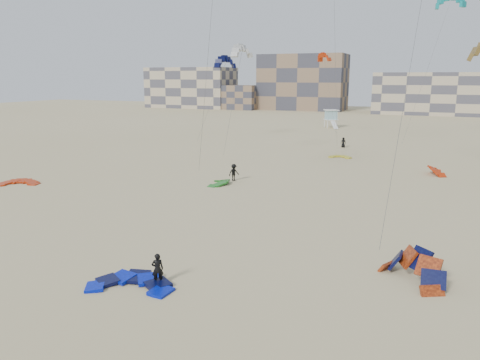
% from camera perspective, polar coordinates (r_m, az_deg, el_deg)
% --- Properties ---
extents(ground, '(320.00, 320.00, 0.00)m').
position_cam_1_polar(ground, '(26.09, -7.68, -11.77)').
color(ground, '#C7B585').
rests_on(ground, ground).
extents(kite_ground_blue, '(5.00, 5.15, 1.01)m').
position_cam_1_polar(kite_ground_blue, '(25.54, -13.13, -12.55)').
color(kite_ground_blue, '#0119D9').
rests_on(kite_ground_blue, ground).
extents(kite_ground_orange, '(5.73, 5.72, 4.00)m').
position_cam_1_polar(kite_ground_orange, '(27.14, 20.11, -11.46)').
color(kite_ground_orange, '#D24915').
rests_on(kite_ground_orange, ground).
extents(kite_ground_red, '(5.23, 5.31, 1.03)m').
position_cam_1_polar(kite_ground_red, '(52.66, -25.39, -0.46)').
color(kite_ground_red, red).
rests_on(kite_ground_red, ground).
extents(kite_ground_green, '(3.74, 3.57, 1.51)m').
position_cam_1_polar(kite_ground_green, '(47.71, -2.65, -0.49)').
color(kite_ground_green, '#257F21').
rests_on(kite_ground_green, ground).
extents(kite_ground_red_far, '(3.63, 3.48, 2.69)m').
position_cam_1_polar(kite_ground_red_far, '(56.70, 22.83, 0.62)').
color(kite_ground_red_far, red).
rests_on(kite_ground_red_far, ground).
extents(kite_ground_yellow, '(2.77, 2.92, 0.53)m').
position_cam_1_polar(kite_ground_yellow, '(64.78, 12.08, 2.68)').
color(kite_ground_yellow, yellow).
rests_on(kite_ground_yellow, ground).
extents(kitesurfer_main, '(0.74, 0.70, 1.70)m').
position_cam_1_polar(kitesurfer_main, '(25.22, -10.02, -10.63)').
color(kitesurfer_main, black).
rests_on(kitesurfer_main, ground).
extents(kitesurfer_c, '(1.22, 1.33, 1.79)m').
position_cam_1_polar(kitesurfer_c, '(48.92, -0.76, 0.93)').
color(kitesurfer_c, black).
rests_on(kitesurfer_c, ground).
extents(kitesurfer_e, '(0.82, 0.59, 1.57)m').
position_cam_1_polar(kitesurfer_e, '(74.24, 12.48, 4.49)').
color(kitesurfer_e, black).
rests_on(kitesurfer_e, ground).
extents(kite_fly_grey, '(4.21, 5.94, 14.04)m').
position_cam_1_polar(kite_fly_grey, '(61.88, 0.21, 15.30)').
color(kite_fly_grey, white).
rests_on(kite_fly_grey, ground).
extents(kite_fly_navy, '(5.25, 11.69, 13.37)m').
position_cam_1_polar(kite_fly_navy, '(80.31, -1.81, 14.05)').
color(kite_fly_navy, '#090E36').
rests_on(kite_fly_navy, ground).
extents(kite_fly_teal_b, '(7.34, 12.64, 22.20)m').
position_cam_1_polar(kite_fly_teal_b, '(83.52, 24.25, 19.17)').
color(kite_fly_teal_b, '#10A5AB').
rests_on(kite_fly_teal_b, ground).
extents(kite_fly_red, '(5.55, 5.57, 14.30)m').
position_cam_1_polar(kite_fly_red, '(86.58, 10.20, 14.44)').
color(kite_fly_red, red).
rests_on(kite_fly_red, ground).
extents(lifeguard_tower_far, '(3.72, 5.78, 3.85)m').
position_cam_1_polar(lifeguard_tower_far, '(103.20, 11.01, 7.34)').
color(lifeguard_tower_far, white).
rests_on(lifeguard_tower_far, ground).
extents(condo_west_a, '(30.00, 15.00, 14.00)m').
position_cam_1_polar(condo_west_a, '(171.49, -5.96, 11.13)').
color(condo_west_a, '#BDAB8A').
rests_on(condo_west_a, ground).
extents(condo_west_b, '(28.00, 14.00, 18.00)m').
position_cam_1_polar(condo_west_b, '(160.10, 7.68, 11.72)').
color(condo_west_b, '#82664E').
rests_on(condo_west_b, ground).
extents(condo_mid, '(32.00, 16.00, 12.00)m').
position_cam_1_polar(condo_mid, '(150.49, 22.29, 9.74)').
color(condo_mid, '#BDAB8A').
rests_on(condo_mid, ground).
extents(condo_fill_left, '(12.00, 10.00, 8.00)m').
position_cam_1_polar(condo_fill_left, '(161.09, 0.06, 10.05)').
color(condo_fill_left, '#82664E').
rests_on(condo_fill_left, ground).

